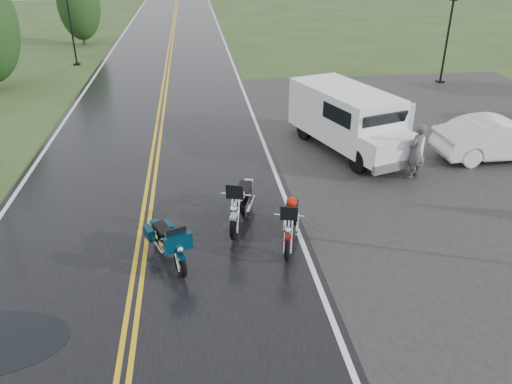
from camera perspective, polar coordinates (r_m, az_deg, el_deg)
ground at (r=11.03m, az=-13.45°, el=-10.14°), size 120.00×120.00×0.00m
road at (r=19.94m, az=-11.02°, el=7.30°), size 8.00×100.00×0.04m
parking_pad at (r=18.01m, az=25.56°, el=2.93°), size 14.00×24.00×0.03m
motorcycle_red at (r=11.11m, az=3.68°, el=-5.17°), size 1.29×2.25×1.26m
motorcycle_teal at (r=10.68m, az=-8.69°, el=-7.25°), size 1.39×2.06×1.14m
motorcycle_silver at (r=11.81m, az=-2.50°, el=-2.77°), size 1.46×2.44×1.36m
van_white at (r=15.55m, az=11.90°, el=5.71°), size 3.63×5.75×2.12m
person_at_van at (r=15.69m, az=17.83°, el=4.36°), size 0.74×0.70×1.71m
sedan_white at (r=18.27m, az=26.04°, el=5.43°), size 4.18×1.51×1.37m
lamp_post_far_left at (r=31.62m, az=-20.36°, el=17.20°), size 0.36×0.36×4.21m
lamp_post_far_right at (r=27.46m, az=21.02°, el=16.09°), size 0.38×0.38×4.43m
tree_left_far at (r=38.23m, az=-19.49°, el=18.88°), size 2.86×2.86×4.41m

